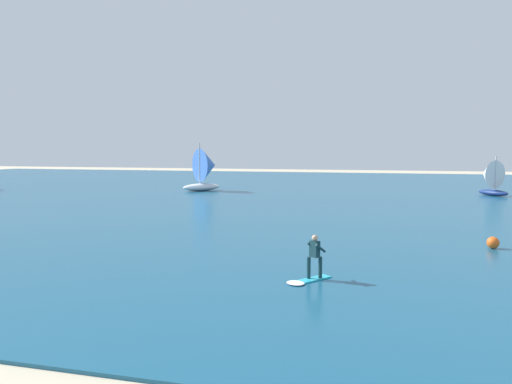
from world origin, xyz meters
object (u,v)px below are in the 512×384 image
at_px(kitesurfer, 311,264).
at_px(sailboat_far_left, 206,169).
at_px(sailboat_center_horizon, 490,177).
at_px(marker_buoy, 493,243).

height_order(kitesurfer, sailboat_far_left, sailboat_far_left).
distance_m(kitesurfer, sailboat_far_left, 38.95).
height_order(sailboat_center_horizon, marker_buoy, sailboat_center_horizon).
xyz_separation_m(sailboat_center_horizon, marker_buoy, (-5.60, -29.03, -1.58)).
distance_m(sailboat_center_horizon, marker_buoy, 29.61).
bearing_deg(marker_buoy, sailboat_center_horizon, 79.08).
relative_size(kitesurfer, marker_buoy, 3.28).
distance_m(kitesurfer, marker_buoy, 11.04).
height_order(sailboat_far_left, sailboat_center_horizon, sailboat_far_left).
xyz_separation_m(sailboat_far_left, sailboat_center_horizon, (30.38, 1.91, -0.62)).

